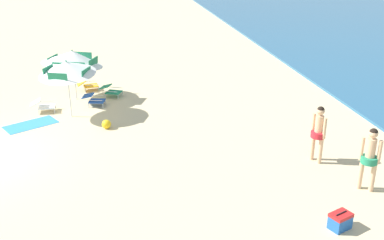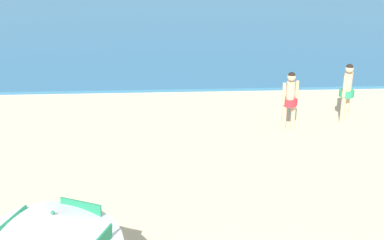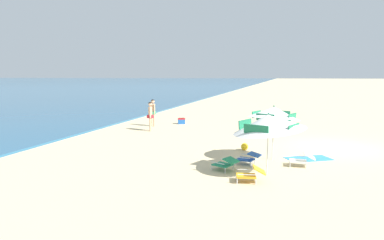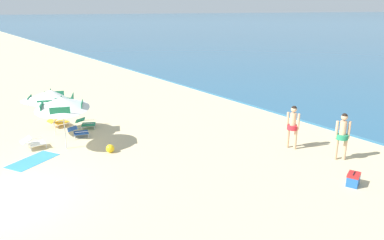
{
  "view_description": "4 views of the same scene",
  "coord_description": "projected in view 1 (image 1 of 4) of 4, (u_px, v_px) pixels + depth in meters",
  "views": [
    {
      "loc": [
        13.4,
        4.11,
        6.33
      ],
      "look_at": [
        -0.08,
        6.7,
        0.76
      ],
      "focal_mm": 42.74,
      "sensor_mm": 36.0,
      "label": 1
    },
    {
      "loc": [
        -1.4,
        -4.24,
        6.56
      ],
      "look_at": [
        -0.84,
        7.69,
        1.41
      ],
      "focal_mm": 51.68,
      "sensor_mm": 36.0,
      "label": 2
    },
    {
      "loc": [
        -16.3,
        2.25,
        3.31
      ],
      "look_at": [
        0.31,
        6.97,
        1.0
      ],
      "focal_mm": 30.94,
      "sensor_mm": 36.0,
      "label": 3
    },
    {
      "loc": [
        10.97,
        -1.03,
        5.35
      ],
      "look_at": [
        -0.29,
        6.85,
        1.16
      ],
      "focal_mm": 34.14,
      "sensor_mm": 36.0,
      "label": 4
    }
  ],
  "objects": [
    {
      "name": "lounge_chair_facing_sea",
      "position": [
        88.0,
        84.0,
        19.92
      ],
      "size": [
        0.68,
        0.97,
        0.52
      ],
      "color": "gold",
      "rests_on": "ground"
    },
    {
      "name": "lounge_chair_spare_folded",
      "position": [
        43.0,
        105.0,
        17.5
      ],
      "size": [
        0.59,
        0.9,
        0.52
      ],
      "color": "white",
      "rests_on": "ground"
    },
    {
      "name": "beach_ball",
      "position": [
        106.0,
        124.0,
        16.02
      ],
      "size": [
        0.32,
        0.32,
        0.32
      ],
      "primitive_type": "sphere",
      "color": "yellow",
      "rests_on": "ground"
    },
    {
      "name": "cooler_box",
      "position": [
        340.0,
        221.0,
        10.54
      ],
      "size": [
        0.51,
        0.59,
        0.43
      ],
      "color": "#1E56A8",
      "rests_on": "ground"
    },
    {
      "name": "lounge_chair_beside_umbrella",
      "position": [
        111.0,
        90.0,
        19.17
      ],
      "size": [
        0.83,
        1.0,
        0.5
      ],
      "color": "#1E7F56",
      "rests_on": "ground"
    },
    {
      "name": "beach_umbrella_striped_main",
      "position": [
        73.0,
        58.0,
        18.31
      ],
      "size": [
        2.93,
        2.96,
        2.19
      ],
      "color": "silver",
      "rests_on": "ground"
    },
    {
      "name": "lounge_chair_under_umbrella",
      "position": [
        94.0,
        99.0,
        18.13
      ],
      "size": [
        0.71,
        0.95,
        0.49
      ],
      "color": "#1E4799",
      "rests_on": "ground"
    },
    {
      "name": "person_standing_beside",
      "position": [
        319.0,
        130.0,
        13.38
      ],
      "size": [
        0.49,
        0.43,
        1.76
      ],
      "color": "#D8A87F",
      "rests_on": "ground"
    },
    {
      "name": "beach_umbrella_striped_second",
      "position": [
        67.0,
        68.0,
        16.44
      ],
      "size": [
        2.79,
        2.77,
        2.23
      ],
      "color": "silver",
      "rests_on": "ground"
    },
    {
      "name": "person_standing_near_shore",
      "position": [
        370.0,
        155.0,
        11.84
      ],
      "size": [
        0.44,
        0.44,
        1.78
      ],
      "color": "#D8A87F",
      "rests_on": "ground"
    },
    {
      "name": "beach_towel",
      "position": [
        31.0,
        125.0,
        16.4
      ],
      "size": [
        1.66,
        2.01,
        0.01
      ],
      "primitive_type": "cube",
      "rotation": [
        0.0,
        0.0,
        3.65
      ],
      "color": "#3384BC",
      "rests_on": "ground"
    }
  ]
}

